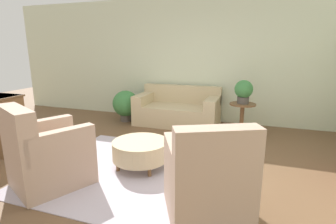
{
  "coord_description": "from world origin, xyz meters",
  "views": [
    {
      "loc": [
        1.39,
        -3.02,
        1.68
      ],
      "look_at": [
        0.15,
        0.55,
        0.75
      ],
      "focal_mm": 28.0,
      "sensor_mm": 36.0,
      "label": 1
    }
  ],
  "objects_px": {
    "armchair_left": "(46,156)",
    "armchair_right": "(207,183)",
    "side_table": "(242,114)",
    "couch": "(178,110)",
    "potted_plant_floor": "(126,104)",
    "ottoman_table": "(140,150)",
    "potted_plant_on_side_table": "(244,91)"
  },
  "relations": [
    {
      "from": "armchair_right",
      "to": "side_table",
      "type": "relative_size",
      "value": 1.74
    },
    {
      "from": "potted_plant_on_side_table",
      "to": "potted_plant_floor",
      "type": "height_order",
      "value": "potted_plant_on_side_table"
    },
    {
      "from": "couch",
      "to": "armchair_left",
      "type": "relative_size",
      "value": 1.68
    },
    {
      "from": "armchair_left",
      "to": "ottoman_table",
      "type": "bearing_deg",
      "value": 45.11
    },
    {
      "from": "armchair_left",
      "to": "side_table",
      "type": "xyz_separation_m",
      "value": [
        2.12,
        2.88,
        0.03
      ]
    },
    {
      "from": "armchair_left",
      "to": "side_table",
      "type": "distance_m",
      "value": 3.57
    },
    {
      "from": "armchair_left",
      "to": "ottoman_table",
      "type": "height_order",
      "value": "armchair_left"
    },
    {
      "from": "armchair_left",
      "to": "ottoman_table",
      "type": "xyz_separation_m",
      "value": [
        0.86,
        0.86,
        -0.14
      ]
    },
    {
      "from": "side_table",
      "to": "potted_plant_floor",
      "type": "distance_m",
      "value": 2.63
    },
    {
      "from": "ottoman_table",
      "to": "side_table",
      "type": "height_order",
      "value": "side_table"
    },
    {
      "from": "potted_plant_floor",
      "to": "ottoman_table",
      "type": "bearing_deg",
      "value": -57.28
    },
    {
      "from": "couch",
      "to": "side_table",
      "type": "bearing_deg",
      "value": -11.68
    },
    {
      "from": "couch",
      "to": "armchair_right",
      "type": "xyz_separation_m",
      "value": [
        1.27,
        -3.17,
        0.09
      ]
    },
    {
      "from": "couch",
      "to": "potted_plant_floor",
      "type": "height_order",
      "value": "couch"
    },
    {
      "from": "ottoman_table",
      "to": "armchair_right",
      "type": "bearing_deg",
      "value": -37.61
    },
    {
      "from": "side_table",
      "to": "armchair_right",
      "type": "bearing_deg",
      "value": -92.74
    },
    {
      "from": "armchair_left",
      "to": "side_table",
      "type": "relative_size",
      "value": 1.74
    },
    {
      "from": "armchair_left",
      "to": "potted_plant_floor",
      "type": "height_order",
      "value": "armchair_left"
    },
    {
      "from": "side_table",
      "to": "potted_plant_floor",
      "type": "xyz_separation_m",
      "value": [
        -2.63,
        0.12,
        -0.02
      ]
    },
    {
      "from": "potted_plant_on_side_table",
      "to": "side_table",
      "type": "bearing_deg",
      "value": 0.0
    },
    {
      "from": "armchair_right",
      "to": "potted_plant_floor",
      "type": "distance_m",
      "value": 3.9
    },
    {
      "from": "couch",
      "to": "side_table",
      "type": "distance_m",
      "value": 1.44
    },
    {
      "from": "ottoman_table",
      "to": "potted_plant_floor",
      "type": "xyz_separation_m",
      "value": [
        -1.37,
        2.13,
        0.14
      ]
    },
    {
      "from": "couch",
      "to": "potted_plant_on_side_table",
      "type": "bearing_deg",
      "value": -11.68
    },
    {
      "from": "armchair_left",
      "to": "potted_plant_floor",
      "type": "bearing_deg",
      "value": 99.63
    },
    {
      "from": "armchair_right",
      "to": "side_table",
      "type": "bearing_deg",
      "value": 87.26
    },
    {
      "from": "side_table",
      "to": "armchair_left",
      "type": "bearing_deg",
      "value": -126.39
    },
    {
      "from": "ottoman_table",
      "to": "potted_plant_on_side_table",
      "type": "height_order",
      "value": "potted_plant_on_side_table"
    },
    {
      "from": "armchair_left",
      "to": "armchair_right",
      "type": "distance_m",
      "value": 1.98
    },
    {
      "from": "couch",
      "to": "armchair_left",
      "type": "height_order",
      "value": "armchair_left"
    },
    {
      "from": "ottoman_table",
      "to": "side_table",
      "type": "bearing_deg",
      "value": 57.96
    },
    {
      "from": "armchair_left",
      "to": "couch",
      "type": "bearing_deg",
      "value": 77.36
    }
  ]
}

